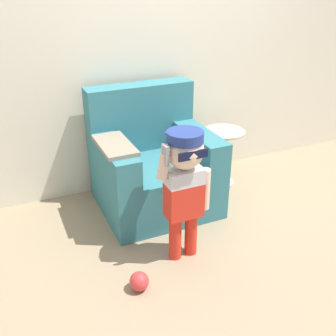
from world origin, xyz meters
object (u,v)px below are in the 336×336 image
at_px(toy_ball, 139,281).
at_px(armchair, 152,166).
at_px(person_child, 185,177).
at_px(side_table, 223,152).

bearing_deg(toy_ball, armchair, 63.06).
height_order(armchair, toy_ball, armchair).
relative_size(person_child, side_table, 1.75).
bearing_deg(armchair, toy_ball, -116.94).
relative_size(armchair, person_child, 1.05).
bearing_deg(side_table, toy_ball, -140.17).
distance_m(person_child, toy_ball, 0.72).
bearing_deg(person_child, toy_ball, -154.00).
relative_size(armchair, side_table, 1.84).
bearing_deg(toy_ball, side_table, 39.83).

